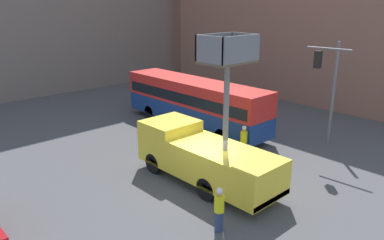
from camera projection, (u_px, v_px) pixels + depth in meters
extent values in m
plane|color=#4C4C4F|center=(206.00, 188.00, 17.27)|extent=(120.00, 120.00, 0.00)
cube|color=#936651|center=(326.00, 4.00, 33.28)|extent=(10.00, 28.00, 16.12)
cube|color=yellow|center=(170.00, 140.00, 19.18)|extent=(2.50, 2.25, 2.04)
cube|color=yellow|center=(225.00, 166.00, 16.64)|extent=(2.50, 5.24, 1.55)
cube|color=red|center=(272.00, 200.00, 15.04)|extent=(2.45, 0.10, 0.24)
cylinder|color=black|center=(154.00, 163.00, 18.75)|extent=(0.30, 1.03, 1.03)
cylinder|color=black|center=(186.00, 152.00, 20.19)|extent=(0.30, 1.03, 1.03)
cylinder|color=black|center=(207.00, 189.00, 16.14)|extent=(0.30, 1.03, 1.03)
cylinder|color=black|center=(240.00, 174.00, 17.58)|extent=(0.30, 1.03, 1.03)
cylinder|color=slate|center=(226.00, 108.00, 15.84)|extent=(0.24, 0.24, 3.83)
cube|color=brown|center=(227.00, 62.00, 15.25)|extent=(2.21, 1.52, 0.10)
cube|color=slate|center=(209.00, 50.00, 14.39)|extent=(0.08, 1.52, 1.05)
cube|color=slate|center=(245.00, 46.00, 15.77)|extent=(0.08, 1.52, 1.05)
cube|color=slate|center=(215.00, 46.00, 15.58)|extent=(2.21, 0.08, 1.05)
cube|color=slate|center=(242.00, 49.00, 14.58)|extent=(2.21, 0.08, 1.05)
cube|color=navy|center=(194.00, 112.00, 25.55)|extent=(2.48, 11.58, 1.27)
cube|color=red|center=(194.00, 92.00, 25.13)|extent=(2.48, 11.58, 1.55)
cube|color=black|center=(194.00, 95.00, 25.20)|extent=(2.50, 11.12, 0.68)
cylinder|color=black|center=(150.00, 112.00, 27.52)|extent=(0.30, 1.00, 1.00)
cylinder|color=black|center=(173.00, 107.00, 28.93)|extent=(0.30, 1.00, 1.00)
cylinder|color=black|center=(222.00, 137.00, 22.51)|extent=(0.30, 1.00, 1.00)
cylinder|color=black|center=(245.00, 129.00, 23.93)|extent=(0.30, 1.00, 1.00)
cylinder|color=slate|center=(333.00, 94.00, 22.02)|extent=(0.18, 0.18, 6.11)
cylinder|color=slate|center=(329.00, 49.00, 20.33)|extent=(0.28, 2.50, 0.13)
cube|color=black|center=(318.00, 59.00, 19.59)|extent=(0.34, 0.34, 0.90)
sphere|color=red|center=(318.00, 55.00, 19.52)|extent=(0.20, 0.20, 0.20)
cylinder|color=navy|center=(219.00, 221.00, 13.95)|extent=(0.32, 0.32, 0.82)
cylinder|color=yellow|center=(219.00, 204.00, 13.73)|extent=(0.38, 0.38, 0.65)
sphere|color=tan|center=(220.00, 193.00, 13.60)|extent=(0.22, 0.22, 0.22)
sphere|color=white|center=(220.00, 191.00, 13.57)|extent=(0.23, 0.23, 0.23)
cylinder|color=navy|center=(243.00, 149.00, 20.82)|extent=(0.32, 0.32, 0.81)
cylinder|color=yellow|center=(244.00, 137.00, 20.60)|extent=(0.38, 0.38, 0.64)
sphere|color=tan|center=(244.00, 129.00, 20.47)|extent=(0.22, 0.22, 0.22)
sphere|color=white|center=(244.00, 128.00, 20.44)|extent=(0.23, 0.23, 0.23)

